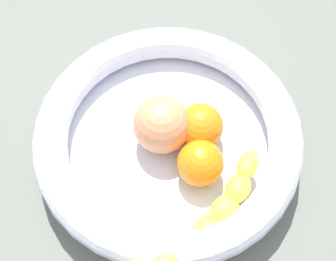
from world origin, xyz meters
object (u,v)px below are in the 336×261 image
(orange_front, at_px, (200,163))
(peach_blush, at_px, (162,125))
(banana_draped_left, at_px, (204,226))
(fruit_bowl, at_px, (168,138))
(orange_mid_left, at_px, (200,126))

(orange_front, relative_size, peach_blush, 0.78)
(orange_front, bearing_deg, banana_draped_left, 130.93)
(fruit_bowl, xyz_separation_m, banana_draped_left, (-0.10, 0.06, 0.01))
(fruit_bowl, relative_size, peach_blush, 4.63)
(peach_blush, bearing_deg, orange_front, 173.09)
(orange_front, distance_m, peach_blush, 0.06)
(fruit_bowl, distance_m, orange_mid_left, 0.04)
(peach_blush, bearing_deg, orange_mid_left, -138.47)
(fruit_bowl, bearing_deg, orange_front, 171.86)
(fruit_bowl, distance_m, orange_front, 0.06)
(fruit_bowl, relative_size, banana_draped_left, 1.52)
(banana_draped_left, bearing_deg, orange_front, -49.07)
(peach_blush, bearing_deg, fruit_bowl, -179.53)
(fruit_bowl, relative_size, orange_front, 5.93)
(fruit_bowl, xyz_separation_m, orange_front, (-0.05, 0.01, 0.02))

